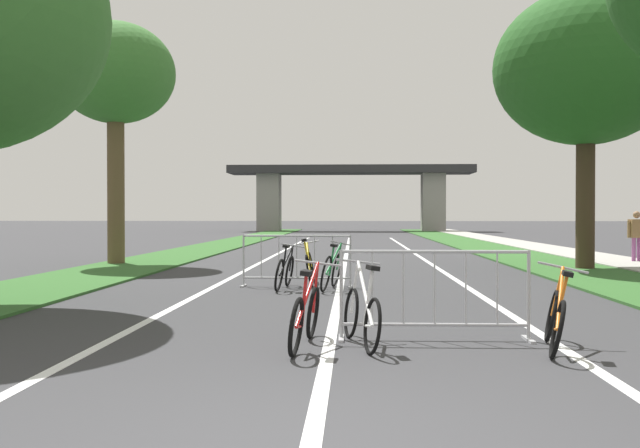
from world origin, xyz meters
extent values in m
cube|color=#2D5B26|center=(-5.92, 27.85, 0.03)|extent=(2.58, 68.07, 0.05)
cube|color=#2D5B26|center=(5.92, 27.85, 0.03)|extent=(2.58, 68.07, 0.05)
cube|color=#9E9B93|center=(8.24, 27.85, 0.04)|extent=(2.05, 68.07, 0.08)
cube|color=silver|center=(0.00, 19.69, 0.00)|extent=(0.14, 39.38, 0.01)
cube|color=silver|center=(2.55, 19.69, 0.00)|extent=(0.14, 39.38, 0.01)
cube|color=silver|center=(-2.55, 19.69, 0.00)|extent=(0.14, 39.38, 0.01)
cube|color=#2D2D30|center=(0.00, 56.25, 5.31)|extent=(20.97, 3.92, 0.67)
cube|color=gray|center=(-7.09, 56.25, 2.49)|extent=(1.91, 2.40, 4.98)
cube|color=gray|center=(7.09, 56.25, 2.49)|extent=(1.91, 2.40, 4.98)
cylinder|color=brown|center=(-6.62, 15.74, 2.14)|extent=(0.49, 0.49, 4.27)
ellipsoid|color=#38702D|center=(-6.62, 15.74, 5.56)|extent=(3.43, 3.43, 2.92)
cylinder|color=#3D2D1E|center=(6.35, 14.47, 1.76)|extent=(0.48, 0.48, 3.53)
ellipsoid|color=#23561E|center=(6.35, 14.47, 5.32)|extent=(4.78, 4.78, 4.07)
cylinder|color=#ADADB2|center=(0.12, 3.95, 0.53)|extent=(0.04, 0.04, 1.05)
cube|color=#ADADB2|center=(0.12, 3.95, 0.01)|extent=(0.07, 0.44, 0.03)
cylinder|color=#ADADB2|center=(2.29, 3.98, 0.53)|extent=(0.04, 0.04, 1.05)
cube|color=#ADADB2|center=(2.29, 3.98, 0.01)|extent=(0.07, 0.44, 0.03)
cylinder|color=#ADADB2|center=(1.21, 3.96, 1.03)|extent=(2.17, 0.07, 0.04)
cylinder|color=#ADADB2|center=(1.21, 3.96, 0.18)|extent=(2.17, 0.07, 0.04)
cylinder|color=#ADADB2|center=(0.49, 3.95, 0.61)|extent=(0.02, 0.02, 0.87)
cylinder|color=#ADADB2|center=(0.85, 3.96, 0.61)|extent=(0.02, 0.02, 0.87)
cylinder|color=#ADADB2|center=(1.21, 3.96, 0.61)|extent=(0.02, 0.02, 0.87)
cylinder|color=#ADADB2|center=(1.57, 3.97, 0.61)|extent=(0.02, 0.02, 0.87)
cylinder|color=#ADADB2|center=(1.93, 3.97, 0.61)|extent=(0.02, 0.02, 0.87)
cylinder|color=#ADADB2|center=(-1.96, 9.85, 0.53)|extent=(0.04, 0.04, 1.05)
cube|color=#ADADB2|center=(-1.96, 9.85, 0.01)|extent=(0.07, 0.44, 0.03)
cylinder|color=#ADADB2|center=(0.20, 9.79, 0.53)|extent=(0.04, 0.04, 1.05)
cube|color=#ADADB2|center=(0.20, 9.79, 0.01)|extent=(0.07, 0.44, 0.03)
cylinder|color=#ADADB2|center=(-0.88, 9.82, 1.03)|extent=(2.17, 0.11, 0.04)
cylinder|color=#ADADB2|center=(-0.88, 9.82, 0.18)|extent=(2.17, 0.11, 0.04)
cylinder|color=#ADADB2|center=(-1.60, 9.84, 0.61)|extent=(0.02, 0.02, 0.87)
cylinder|color=#ADADB2|center=(-1.24, 9.83, 0.61)|extent=(0.02, 0.02, 0.87)
cylinder|color=#ADADB2|center=(-0.88, 9.82, 0.61)|extent=(0.02, 0.02, 0.87)
cylinder|color=#ADADB2|center=(-0.52, 9.81, 0.61)|extent=(0.02, 0.02, 0.87)
cylinder|color=#ADADB2|center=(-0.16, 9.80, 0.61)|extent=(0.02, 0.02, 0.87)
torus|color=black|center=(-0.32, 2.90, 0.31)|extent=(0.18, 0.63, 0.62)
torus|color=black|center=(-0.21, 3.97, 0.31)|extent=(0.18, 0.63, 0.62)
cylinder|color=red|center=(-0.23, 3.41, 0.60)|extent=(0.21, 1.05, 0.62)
cylinder|color=red|center=(-0.26, 3.20, 0.56)|extent=(0.11, 0.13, 0.59)
cylinder|color=red|center=(-0.30, 3.07, 0.29)|extent=(0.06, 0.35, 0.07)
cylinder|color=red|center=(-0.18, 3.94, 0.60)|extent=(0.11, 0.10, 0.59)
cube|color=black|center=(-0.23, 3.16, 0.85)|extent=(0.13, 0.25, 0.06)
cylinder|color=#99999E|center=(-0.15, 3.92, 0.90)|extent=(0.55, 0.08, 0.09)
torus|color=black|center=(2.31, 2.91, 0.31)|extent=(0.30, 0.63, 0.61)
torus|color=black|center=(2.53, 3.88, 0.31)|extent=(0.30, 0.63, 0.61)
cylinder|color=orange|center=(2.47, 3.36, 0.58)|extent=(0.36, 0.93, 0.59)
cylinder|color=orange|center=(2.43, 3.17, 0.56)|extent=(0.15, 0.14, 0.60)
cylinder|color=orange|center=(2.34, 3.06, 0.28)|extent=(0.09, 0.32, 0.07)
cylinder|color=orange|center=(2.58, 3.84, 0.58)|extent=(0.15, 0.12, 0.56)
cube|color=black|center=(2.48, 3.13, 0.85)|extent=(0.16, 0.26, 0.07)
cylinder|color=#99999E|center=(2.63, 3.80, 0.86)|extent=(0.54, 0.15, 0.14)
torus|color=black|center=(-0.24, 8.83, 0.35)|extent=(0.29, 0.72, 0.69)
torus|color=black|center=(-0.07, 9.81, 0.35)|extent=(0.29, 0.72, 0.69)
cylinder|color=#1E7238|center=(-0.11, 9.29, 0.62)|extent=(0.31, 0.94, 0.57)
cylinder|color=#1E7238|center=(-0.15, 9.10, 0.59)|extent=(0.15, 0.14, 0.58)
cylinder|color=#1E7238|center=(-0.22, 8.99, 0.32)|extent=(0.07, 0.32, 0.08)
cylinder|color=#1E7238|center=(-0.03, 9.78, 0.62)|extent=(0.14, 0.11, 0.54)
cube|color=black|center=(-0.10, 9.06, 0.87)|extent=(0.15, 0.26, 0.07)
cylinder|color=#99999E|center=(0.02, 9.74, 0.88)|extent=(0.43, 0.10, 0.11)
torus|color=black|center=(-1.13, 8.88, 0.32)|extent=(0.20, 0.64, 0.63)
torus|color=black|center=(-1.03, 9.91, 0.32)|extent=(0.20, 0.64, 0.63)
cylinder|color=black|center=(-1.04, 9.36, 0.57)|extent=(0.22, 0.99, 0.55)
cylinder|color=black|center=(-1.06, 9.17, 0.56)|extent=(0.13, 0.13, 0.59)
cylinder|color=black|center=(-1.12, 9.04, 0.29)|extent=(0.05, 0.34, 0.07)
cylinder|color=black|center=(-0.99, 9.88, 0.57)|extent=(0.12, 0.10, 0.52)
cube|color=black|center=(-1.02, 9.13, 0.85)|extent=(0.13, 0.25, 0.06)
cylinder|color=#99999E|center=(-0.96, 9.85, 0.83)|extent=(0.49, 0.07, 0.10)
torus|color=black|center=(0.46, 3.07, 0.30)|extent=(0.24, 0.61, 0.60)
torus|color=black|center=(0.24, 4.05, 0.30)|extent=(0.24, 0.61, 0.60)
cylinder|color=silver|center=(0.39, 3.54, 0.60)|extent=(0.19, 0.97, 0.64)
cylinder|color=silver|center=(0.43, 3.35, 0.57)|extent=(0.14, 0.10, 0.64)
cylinder|color=silver|center=(0.43, 3.22, 0.28)|extent=(0.10, 0.32, 0.07)
cylinder|color=silver|center=(0.28, 4.03, 0.60)|extent=(0.12, 0.07, 0.61)
cube|color=black|center=(0.48, 3.33, 0.89)|extent=(0.16, 0.26, 0.06)
cylinder|color=#99999E|center=(0.32, 4.01, 0.91)|extent=(0.52, 0.14, 0.09)
torus|color=black|center=(-0.63, 9.81, 0.33)|extent=(0.17, 0.66, 0.66)
torus|color=black|center=(-0.64, 10.77, 0.33)|extent=(0.17, 0.66, 0.66)
cylinder|color=gold|center=(-0.68, 10.26, 0.59)|extent=(0.15, 0.94, 0.56)
cylinder|color=gold|center=(-0.68, 10.08, 0.61)|extent=(0.17, 0.12, 0.66)
cylinder|color=gold|center=(-0.62, 9.96, 0.31)|extent=(0.03, 0.31, 0.08)
cylinder|color=gold|center=(-0.69, 10.75, 0.59)|extent=(0.14, 0.09, 0.53)
cube|color=black|center=(-0.74, 10.05, 0.94)|extent=(0.11, 0.24, 0.07)
cylinder|color=#99999E|center=(-0.73, 10.72, 0.85)|extent=(0.53, 0.03, 0.13)
cylinder|color=#994C8C|center=(8.72, 16.91, 0.39)|extent=(0.11, 0.11, 0.77)
cylinder|color=#994C8C|center=(8.56, 16.88, 0.39)|extent=(0.11, 0.11, 0.77)
cube|color=olive|center=(8.64, 16.90, 1.05)|extent=(0.45, 0.32, 0.55)
cylinder|color=olive|center=(8.41, 16.86, 1.02)|extent=(0.09, 0.09, 0.49)
sphere|color=#936B4C|center=(8.64, 16.90, 1.45)|extent=(0.21, 0.21, 0.21)
camera|label=1|loc=(0.27, -4.19, 1.46)|focal=39.21mm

